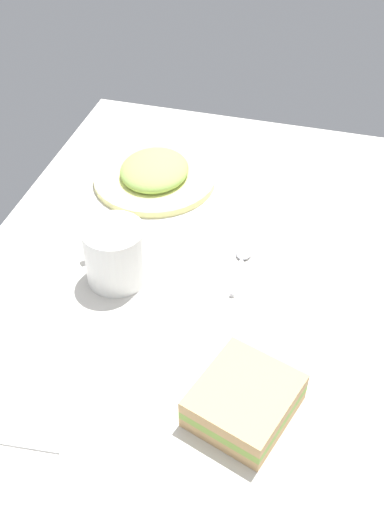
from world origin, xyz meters
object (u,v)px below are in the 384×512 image
sandwich_main (244,401)px  paper_napkin (25,396)px  spoon (242,260)px  plate_of_food (155,174)px  coffee_mug_black (115,253)px

sandwich_main → paper_napkin: size_ratio=1.09×
spoon → paper_napkin: bearing=146.3°
plate_of_food → coffee_mug_black: 24.42cm
plate_of_food → coffee_mug_black: size_ratio=2.01×
coffee_mug_black → sandwich_main: 28.20cm
plate_of_food → spoon: plate_of_food is taller
plate_of_food → paper_napkin: plate_of_food is taller
plate_of_food → spoon: size_ratio=1.92×
plate_of_food → spoon: (-16.29, -18.76, -1.08)cm
coffee_mug_black → spoon: coffee_mug_black is taller
sandwich_main → spoon: size_ratio=1.30×
sandwich_main → spoon: sandwich_main is taller
paper_napkin → coffee_mug_black: bearing=-8.9°
coffee_mug_black → paper_napkin: bearing=171.1°
plate_of_food → paper_napkin: size_ratio=1.60×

